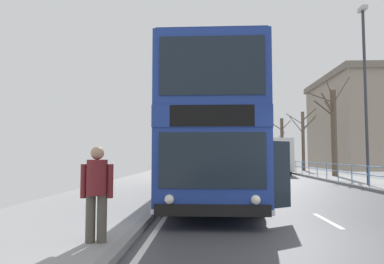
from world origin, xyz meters
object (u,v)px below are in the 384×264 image
object	(u,v)px
pedestrian_companion	(97,188)
background_building_00	(383,122)
street_lamp_far_side	(365,82)
bare_tree_far_00	(282,142)
bare_tree_far_01	(333,130)
background_bus_far_lane	(269,155)
double_decker_bus_main	(211,136)
bare_tree_far_02	(303,138)

from	to	relation	value
pedestrian_companion	background_building_00	distance (m)	42.72
street_lamp_far_side	bare_tree_far_00	bearing A→B (deg)	88.01
bare_tree_far_01	background_building_00	bearing A→B (deg)	55.27
pedestrian_companion	background_bus_far_lane	bearing A→B (deg)	74.29
street_lamp_far_side	background_building_00	world-z (taller)	background_building_00
double_decker_bus_main	pedestrian_companion	size ratio (longest dim) A/B	7.12
bare_tree_far_00	background_building_00	distance (m)	12.45
street_lamp_far_side	bare_tree_far_00	size ratio (longest dim) A/B	1.55
bare_tree_far_02	background_building_00	size ratio (longest dim) A/B	0.39
background_bus_far_lane	background_building_00	world-z (taller)	background_building_00
background_bus_far_lane	pedestrian_companion	distance (m)	27.28
background_building_00	pedestrian_companion	bearing A→B (deg)	-121.90
bare_tree_far_01	bare_tree_far_02	distance (m)	8.86
double_decker_bus_main	bare_tree_far_00	size ratio (longest dim) A/B	1.98
double_decker_bus_main	background_building_00	bearing A→B (deg)	54.86
street_lamp_far_side	bare_tree_far_02	world-z (taller)	street_lamp_far_side
background_bus_far_lane	double_decker_bus_main	bearing A→B (deg)	-105.70
double_decker_bus_main	street_lamp_far_side	size ratio (longest dim) A/B	1.28
background_bus_far_lane	background_building_00	distance (m)	18.39
street_lamp_far_side	background_building_00	bearing A→B (deg)	62.35
bare_tree_far_00	bare_tree_far_01	bearing A→B (deg)	-88.72
pedestrian_companion	background_building_00	bearing A→B (deg)	58.10
street_lamp_far_side	bare_tree_far_00	world-z (taller)	street_lamp_far_side
street_lamp_far_side	bare_tree_far_02	xyz separation A→B (m)	(1.45, 16.51, -1.93)
background_bus_far_lane	bare_tree_far_00	world-z (taller)	bare_tree_far_00
pedestrian_companion	bare_tree_far_02	bearing A→B (deg)	68.53
background_bus_far_lane	background_building_00	size ratio (longest dim) A/B	0.67
street_lamp_far_side	background_building_00	size ratio (longest dim) A/B	0.58
double_decker_bus_main	bare_tree_far_00	xyz separation A→B (m)	(8.38, 27.49, 0.79)
background_building_00	background_bus_far_lane	bearing A→B (deg)	-146.91
pedestrian_companion	bare_tree_far_01	distance (m)	22.01
background_bus_far_lane	background_building_00	xyz separation A→B (m)	(15.07, 9.82, 3.84)
background_bus_far_lane	street_lamp_far_side	size ratio (longest dim) A/B	1.16
pedestrian_companion	bare_tree_far_00	distance (m)	36.03
bare_tree_far_01	pedestrian_companion	bearing A→B (deg)	-119.23
bare_tree_far_00	background_building_00	world-z (taller)	background_building_00
pedestrian_companion	bare_tree_far_00	world-z (taller)	bare_tree_far_00
bare_tree_far_01	background_building_00	size ratio (longest dim) A/B	0.45
bare_tree_far_00	bare_tree_far_02	world-z (taller)	bare_tree_far_02
background_bus_far_lane	bare_tree_far_00	xyz separation A→B (m)	(2.95, 8.20, 1.46)
bare_tree_far_00	pedestrian_companion	bearing A→B (deg)	-106.71
background_bus_far_lane	bare_tree_far_02	size ratio (longest dim) A/B	1.71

